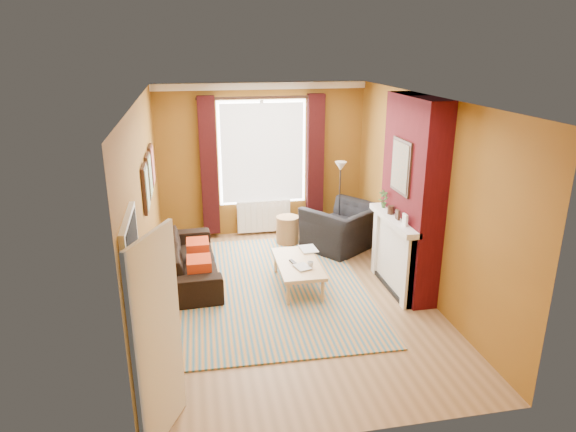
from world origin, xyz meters
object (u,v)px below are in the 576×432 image
(armchair, at_px, (343,228))
(sofa, at_px, (189,259))
(coffee_table, at_px, (298,265))
(wicker_stool, at_px, (288,230))
(floor_lamp, at_px, (340,179))

(armchair, bearing_deg, sofa, -21.08)
(coffee_table, bearing_deg, armchair, 51.75)
(sofa, height_order, coffee_table, sofa)
(wicker_stool, relative_size, floor_lamp, 0.37)
(sofa, bearing_deg, coffee_table, -114.65)
(armchair, relative_size, coffee_table, 0.98)
(floor_lamp, bearing_deg, sofa, -156.91)
(coffee_table, bearing_deg, floor_lamp, 58.07)
(armchair, bearing_deg, wicker_stool, -60.67)
(armchair, xyz_separation_m, coffee_table, (-1.09, -1.34, -0.03))
(coffee_table, distance_m, wicker_stool, 1.77)
(coffee_table, bearing_deg, sofa, 158.80)
(sofa, relative_size, floor_lamp, 1.45)
(armchair, relative_size, floor_lamp, 0.82)
(floor_lamp, bearing_deg, coffee_table, -122.73)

